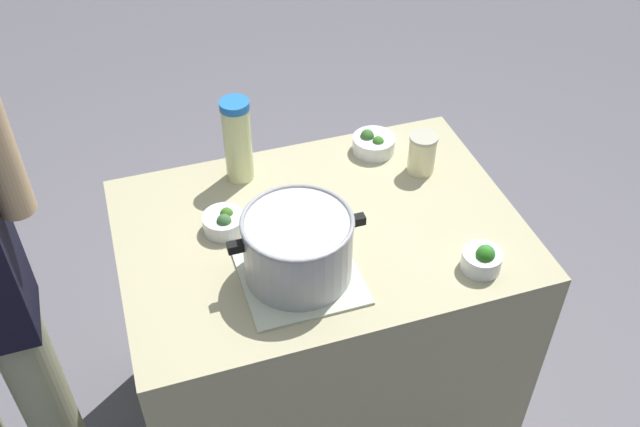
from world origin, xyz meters
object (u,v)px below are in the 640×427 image
broccoli_bowl_center (482,259)px  broccoli_bowl_back (224,222)px  cooking_pot (298,246)px  mason_jar (422,153)px  broccoli_bowl_front (373,143)px  lemonade_pitcher (237,140)px

broccoli_bowl_center → broccoli_bowl_back: size_ratio=0.89×
cooking_pot → mason_jar: (-0.47, -0.29, -0.04)m
mason_jar → broccoli_bowl_center: bearing=87.6°
broccoli_bowl_center → broccoli_bowl_front: bearing=-81.7°
broccoli_bowl_center → broccoli_bowl_back: (0.59, -0.35, -0.01)m
broccoli_bowl_front → mason_jar: bearing=126.2°
broccoli_bowl_front → lemonade_pitcher: bearing=-0.4°
cooking_pot → broccoli_bowl_front: (-0.37, -0.43, -0.07)m
lemonade_pitcher → broccoli_bowl_front: size_ratio=2.00×
broccoli_bowl_front → broccoli_bowl_center: (-0.08, 0.56, 0.01)m
mason_jar → broccoli_bowl_center: mason_jar is taller
broccoli_bowl_back → mason_jar: bearing=-173.1°
mason_jar → broccoli_bowl_front: size_ratio=0.96×
broccoli_bowl_front → broccoli_bowl_center: size_ratio=1.27×
broccoli_bowl_back → broccoli_bowl_front: bearing=-157.8°
cooking_pot → mason_jar: bearing=-147.9°
lemonade_pitcher → mason_jar: bearing=165.0°
lemonade_pitcher → broccoli_bowl_front: (-0.42, 0.00, -0.10)m
broccoli_bowl_front → broccoli_bowl_back: broccoli_bowl_front is taller
mason_jar → broccoli_bowl_back: size_ratio=1.09×
mason_jar → broccoli_bowl_center: 0.42m
broccoli_bowl_front → broccoli_bowl_center: 0.56m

